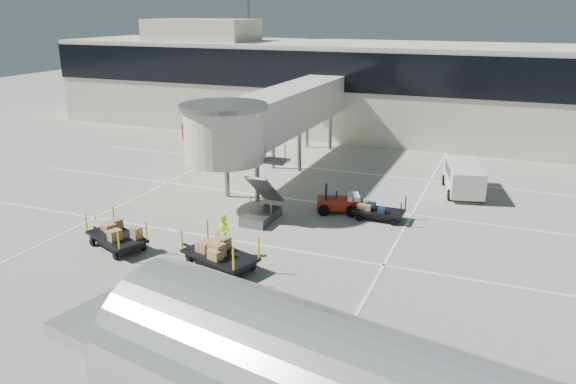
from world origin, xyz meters
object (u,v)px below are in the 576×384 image
at_px(suitcase_cart, 377,211).
at_px(belt_loader, 204,131).
at_px(box_cart_far, 117,237).
at_px(ground_worker, 223,235).
at_px(baggage_tug, 339,203).
at_px(box_cart_near, 222,256).
at_px(minivan, 463,176).

relative_size(suitcase_cart, belt_loader, 0.86).
distance_m(box_cart_far, ground_worker, 5.26).
bearing_deg(belt_loader, baggage_tug, -46.10).
distance_m(suitcase_cart, belt_loader, 23.37).
bearing_deg(belt_loader, ground_worker, -64.50).
distance_m(box_cart_near, box_cart_far, 5.79).
xyz_separation_m(suitcase_cart, box_cart_far, (-10.61, -8.40, 0.09)).
xyz_separation_m(minivan, belt_loader, (-22.62, 7.25, -0.40)).
height_order(suitcase_cart, minivan, minivan).
bearing_deg(baggage_tug, box_cart_near, -123.36).
height_order(box_cart_far, belt_loader, belt_loader).
distance_m(baggage_tug, box_cart_near, 9.25).
height_order(box_cart_near, box_cart_far, box_cart_near).
height_order(box_cart_near, ground_worker, ground_worker).
bearing_deg(box_cart_near, ground_worker, 134.76).
relative_size(baggage_tug, box_cart_far, 0.65).
xyz_separation_m(box_cart_far, ground_worker, (5.10, 1.18, 0.43)).
bearing_deg(baggage_tug, belt_loader, 123.50).
bearing_deg(box_cart_far, box_cart_near, 20.93).
bearing_deg(minivan, box_cart_far, -146.50).
relative_size(suitcase_cart, box_cart_near, 0.78).
bearing_deg(minivan, suitcase_cart, -132.61).
xyz_separation_m(box_cart_far, belt_loader, (-8.17, 22.31, 0.13)).
bearing_deg(baggage_tug, suitcase_cart, -24.26).
distance_m(box_cart_far, belt_loader, 23.76).
relative_size(ground_worker, minivan, 0.39).
height_order(ground_worker, belt_loader, ground_worker).
bearing_deg(baggage_tug, box_cart_far, -151.06).
bearing_deg(baggage_tug, ground_worker, -130.69).
bearing_deg(belt_loader, box_cart_far, -76.53).
distance_m(baggage_tug, box_cart_far, 12.07).
xyz_separation_m(box_cart_near, ground_worker, (-0.69, 1.38, 0.35)).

